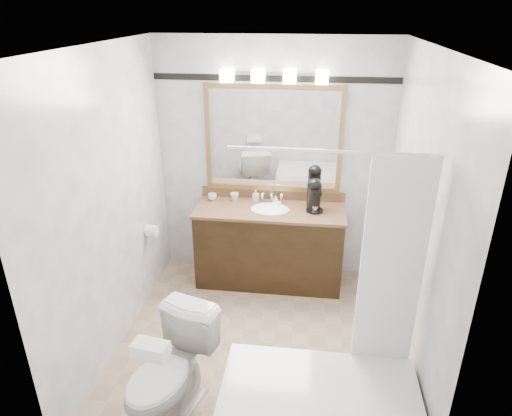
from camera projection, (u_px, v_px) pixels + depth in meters
The scene contains 15 objects.
room at pixel (258, 215), 3.55m from camera, with size 2.42×2.62×2.52m.
vanity at pixel (269, 244), 4.80m from camera, with size 1.53×0.58×0.97m.
mirror at pixel (273, 140), 4.61m from camera, with size 1.40×0.04×1.10m.
vanity_light_bar at pixel (274, 76), 4.30m from camera, with size 1.02×0.14×0.12m.
accent_stripe at pixel (274, 78), 4.37m from camera, with size 2.40×0.01×0.06m, color black.
bathtub at pixel (322, 406), 3.07m from camera, with size 1.30×0.75×1.96m.
tp_roll at pixel (152, 231), 4.51m from camera, with size 0.12×0.12×0.11m, color white.
toilet at pixel (169, 374), 3.18m from camera, with size 0.44×0.78×0.79m, color white.
tissue_box at pixel (150, 349), 2.77m from camera, with size 0.22×0.12×0.09m, color white.
coffee_maker at pixel (314, 194), 4.56m from camera, with size 0.17×0.21×0.33m.
cup_left at pixel (212, 197), 4.83m from camera, with size 0.09×0.09×0.07m, color white.
cup_right at pixel (235, 197), 4.82m from camera, with size 0.09×0.09×0.08m, color white.
soap_bottle_a at pixel (256, 195), 4.80m from camera, with size 0.05×0.06×0.12m, color white.
soap_bottle_b at pixel (275, 199), 4.75m from camera, with size 0.06×0.06×0.08m, color white.
soap_bar at pixel (277, 203), 4.73m from camera, with size 0.08×0.05×0.03m, color beige.
Camera 1 is at (0.40, -3.19, 2.76)m, focal length 32.00 mm.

